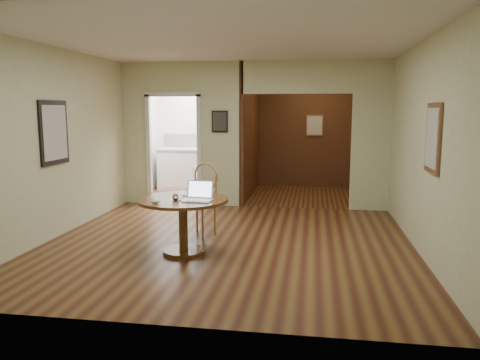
% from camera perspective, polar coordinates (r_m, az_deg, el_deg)
% --- Properties ---
extents(floor, '(5.00, 5.00, 0.00)m').
position_cam_1_polar(floor, '(6.48, -1.51, -7.75)').
color(floor, '#421E13').
rests_on(floor, ground).
extents(room_shell, '(5.20, 7.50, 5.00)m').
position_cam_1_polar(room_shell, '(9.36, -0.93, 5.33)').
color(room_shell, silver).
rests_on(room_shell, ground).
extents(dining_table, '(1.14, 1.14, 0.71)m').
position_cam_1_polar(dining_table, '(5.97, -6.96, -4.00)').
color(dining_table, brown).
rests_on(dining_table, ground).
extents(chair, '(0.58, 0.58, 1.06)m').
position_cam_1_polar(chair, '(6.80, -4.65, -1.89)').
color(chair, '#986435').
rests_on(chair, ground).
extents(open_laptop, '(0.36, 0.32, 0.24)m').
position_cam_1_polar(open_laptop, '(5.79, -5.05, -1.85)').
color(open_laptop, white).
rests_on(open_laptop, dining_table).
extents(closed_laptop, '(0.35, 0.23, 0.03)m').
position_cam_1_polar(closed_laptop, '(6.09, -5.71, -1.82)').
color(closed_laptop, '#ADADB2').
rests_on(closed_laptop, dining_table).
extents(mouse, '(0.13, 0.10, 0.05)m').
position_cam_1_polar(mouse, '(5.67, -10.28, -2.59)').
color(mouse, white).
rests_on(mouse, dining_table).
extents(wine_glass, '(0.08, 0.08, 0.09)m').
position_cam_1_polar(wine_glass, '(5.80, -7.85, -2.07)').
color(wine_glass, white).
rests_on(wine_glass, dining_table).
extents(pen, '(0.12, 0.07, 0.01)m').
position_cam_1_polar(pen, '(5.78, -7.62, -2.52)').
color(pen, '#0B0D51').
rests_on(pen, dining_table).
extents(kitchen_cabinet, '(2.06, 0.60, 0.94)m').
position_cam_1_polar(kitchen_cabinet, '(10.69, -4.56, 1.33)').
color(kitchen_cabinet, white).
rests_on(kitchen_cabinet, ground).
extents(grocery_bag, '(0.32, 0.29, 0.27)m').
position_cam_1_polar(grocery_bag, '(10.58, -3.53, 4.54)').
color(grocery_bag, beige).
rests_on(grocery_bag, kitchen_cabinet).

